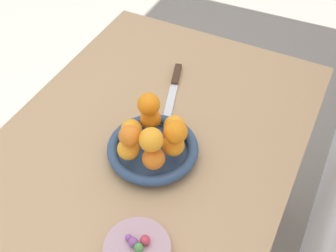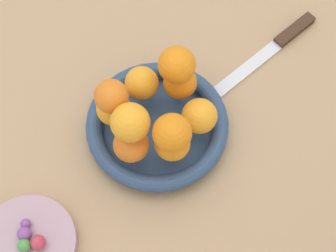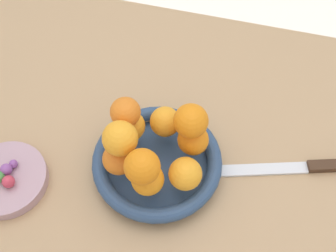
% 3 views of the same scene
% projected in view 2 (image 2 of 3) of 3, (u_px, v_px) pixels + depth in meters
% --- Properties ---
extents(ground_plane, '(6.00, 6.00, 0.00)m').
position_uv_depth(ground_plane, '(160.00, 226.00, 1.53)').
color(ground_plane, gray).
extents(dining_table, '(1.10, 0.76, 0.74)m').
position_uv_depth(dining_table, '(156.00, 134.00, 0.94)').
color(dining_table, tan).
rests_on(dining_table, ground_plane).
extents(fruit_bowl, '(0.23, 0.23, 0.04)m').
position_uv_depth(fruit_bowl, '(157.00, 126.00, 0.83)').
color(fruit_bowl, navy).
rests_on(fruit_bowl, dining_table).
extents(candy_dish, '(0.14, 0.14, 0.02)m').
position_uv_depth(candy_dish, '(28.00, 243.00, 0.76)').
color(candy_dish, '#B28C99').
rests_on(candy_dish, dining_table).
extents(orange_0, '(0.05, 0.05, 0.05)m').
position_uv_depth(orange_0, '(180.00, 83.00, 0.81)').
color(orange_0, orange).
rests_on(orange_0, fruit_bowl).
extents(orange_1, '(0.05, 0.05, 0.05)m').
position_uv_depth(orange_1, '(142.00, 83.00, 0.81)').
color(orange_1, orange).
rests_on(orange_1, fruit_bowl).
extents(orange_2, '(0.05, 0.05, 0.05)m').
position_uv_depth(orange_2, '(114.00, 109.00, 0.79)').
color(orange_2, orange).
rests_on(orange_2, fruit_bowl).
extents(orange_3, '(0.05, 0.05, 0.05)m').
position_uv_depth(orange_3, '(131.00, 145.00, 0.77)').
color(orange_3, orange).
rests_on(orange_3, fruit_bowl).
extents(orange_4, '(0.05, 0.05, 0.05)m').
position_uv_depth(orange_4, '(172.00, 143.00, 0.77)').
color(orange_4, orange).
rests_on(orange_4, fruit_bowl).
extents(orange_5, '(0.06, 0.06, 0.06)m').
position_uv_depth(orange_5, '(199.00, 116.00, 0.79)').
color(orange_5, orange).
rests_on(orange_5, fruit_bowl).
extents(orange_6, '(0.05, 0.05, 0.05)m').
position_uv_depth(orange_6, '(111.00, 96.00, 0.74)').
color(orange_6, orange).
rests_on(orange_6, orange_2).
extents(orange_7, '(0.06, 0.06, 0.06)m').
position_uv_depth(orange_7, '(176.00, 63.00, 0.76)').
color(orange_7, orange).
rests_on(orange_7, orange_0).
extents(orange_8, '(0.06, 0.06, 0.06)m').
position_uv_depth(orange_8, '(172.00, 133.00, 0.71)').
color(orange_8, orange).
rests_on(orange_8, orange_4).
extents(orange_9, '(0.06, 0.06, 0.06)m').
position_uv_depth(orange_9, '(130.00, 123.00, 0.72)').
color(orange_9, orange).
rests_on(orange_9, orange_3).
extents(candy_ball_0, '(0.02, 0.02, 0.02)m').
position_uv_depth(candy_ball_0, '(38.00, 242.00, 0.74)').
color(candy_ball_0, '#C6384C').
rests_on(candy_ball_0, candy_dish).
extents(candy_ball_1, '(0.02, 0.02, 0.02)m').
position_uv_depth(candy_ball_1, '(24.00, 234.00, 0.74)').
color(candy_ball_1, '#8C4C99').
rests_on(candy_ball_1, candy_dish).
extents(candy_ball_2, '(0.01, 0.01, 0.01)m').
position_uv_depth(candy_ball_2, '(25.00, 224.00, 0.75)').
color(candy_ball_2, '#8C4C99').
rests_on(candy_ball_2, candy_dish).
extents(candy_ball_3, '(0.02, 0.02, 0.02)m').
position_uv_depth(candy_ball_3, '(24.00, 245.00, 0.74)').
color(candy_ball_3, '#4C9947').
rests_on(candy_ball_3, candy_dish).
extents(knife, '(0.25, 0.10, 0.01)m').
position_uv_depth(knife, '(271.00, 50.00, 0.91)').
color(knife, '#3F2819').
rests_on(knife, dining_table).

